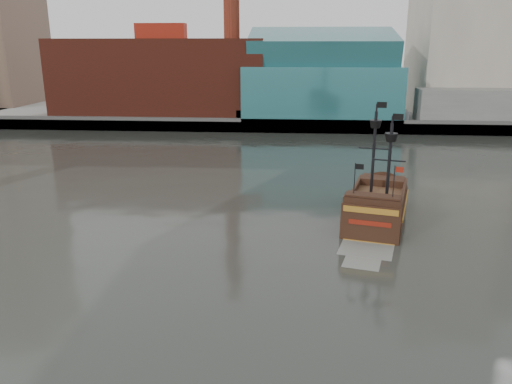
{
  "coord_description": "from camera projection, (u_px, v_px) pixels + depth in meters",
  "views": [
    {
      "loc": [
        5.07,
        -30.74,
        15.82
      ],
      "look_at": [
        1.96,
        9.18,
        4.0
      ],
      "focal_mm": 35.0,
      "sensor_mm": 36.0,
      "label": 1
    }
  ],
  "objects": [
    {
      "name": "skyline",
      "position": [
        298.0,
        3.0,
        107.77
      ],
      "size": [
        149.0,
        45.0,
        62.0
      ],
      "color": "brown",
      "rests_on": "promenade_far"
    },
    {
      "name": "seawall",
      "position": [
        268.0,
        126.0,
        93.64
      ],
      "size": [
        220.0,
        1.0,
        2.6
      ],
      "primitive_type": "cube",
      "color": "#4C4C49",
      "rests_on": "ground"
    },
    {
      "name": "ground",
      "position": [
        217.0,
        285.0,
        34.25
      ],
      "size": [
        400.0,
        400.0,
        0.0
      ],
      "primitive_type": "plane",
      "color": "#252722",
      "rests_on": "ground"
    },
    {
      "name": "promenade_far",
      "position": [
        274.0,
        108.0,
        121.93
      ],
      "size": [
        220.0,
        60.0,
        2.0
      ],
      "primitive_type": "cube",
      "color": "slate",
      "rests_on": "ground"
    },
    {
      "name": "pirate_ship",
      "position": [
        377.0,
        209.0,
        46.71
      ],
      "size": [
        8.31,
        16.17,
        11.61
      ],
      "rotation": [
        0.0,
        0.0,
        -0.25
      ],
      "color": "black",
      "rests_on": "ground"
    }
  ]
}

